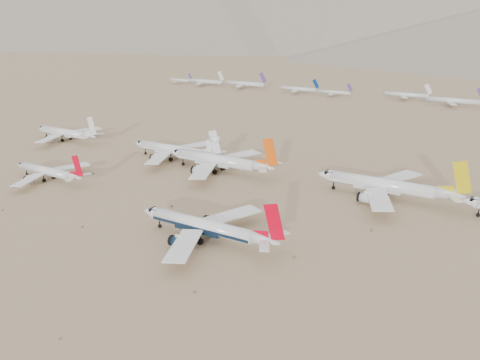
# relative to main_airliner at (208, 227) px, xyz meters

# --- Properties ---
(ground) EXTENTS (7000.00, 7000.00, 0.00)m
(ground) POSITION_rel_main_airliner_xyz_m (2.91, 2.17, -4.66)
(ground) COLOR #7F644A
(ground) RESTS_ON ground
(main_airliner) EXTENTS (48.05, 46.93, 16.96)m
(main_airliner) POSITION_rel_main_airliner_xyz_m (0.00, 0.00, 0.00)
(main_airliner) COLOR silver
(main_airliner) RESTS_ON ground
(second_airliner) EXTENTS (39.15, 38.26, 13.88)m
(second_airliner) POSITION_rel_main_airliner_xyz_m (-90.49, 13.51, -0.78)
(second_airliner) COLOR silver
(second_airliner) RESTS_ON ground
(row2_gold_tail) EXTENTS (53.20, 52.03, 18.94)m
(row2_gold_tail) POSITION_rel_main_airliner_xyz_m (37.45, 64.71, 0.64)
(row2_gold_tail) COLOR silver
(row2_gold_tail) RESTS_ON ground
(row2_orange_tail) EXTENTS (53.05, 51.90, 18.92)m
(row2_orange_tail) POSITION_rel_main_airliner_xyz_m (-34.90, 60.32, 0.65)
(row2_orange_tail) COLOR silver
(row2_orange_tail) RESTS_ON ground
(row2_white_trijet) EXTENTS (49.51, 48.38, 17.54)m
(row2_white_trijet) POSITION_rel_main_airliner_xyz_m (-64.11, 66.17, 0.42)
(row2_white_trijet) COLOR silver
(row2_white_trijet) RESTS_ON ground
(row2_white_twin) EXTENTS (45.37, 44.40, 16.21)m
(row2_white_twin) POSITION_rel_main_airliner_xyz_m (-141.94, 65.19, -0.10)
(row2_white_twin) COLOR silver
(row2_white_twin) RESTS_ON ground
(desert_scrub) EXTENTS (261.14, 121.67, 0.63)m
(desert_scrub) POSITION_rel_main_airliner_xyz_m (2.84, -26.00, -4.38)
(desert_scrub) COLOR brown
(desert_scrub) RESTS_ON ground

